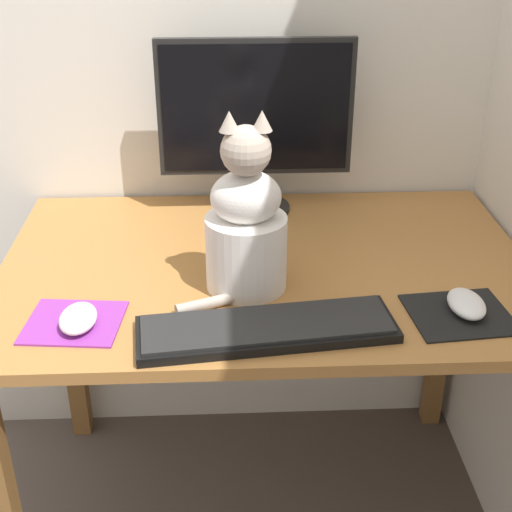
{
  "coord_description": "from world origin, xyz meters",
  "views": [
    {
      "loc": [
        -0.08,
        -1.34,
        1.47
      ],
      "look_at": [
        -0.03,
        -0.18,
        0.85
      ],
      "focal_mm": 50.0,
      "sensor_mm": 36.0,
      "label": 1
    }
  ],
  "objects_px": {
    "keyboard": "(267,328)",
    "monitor": "(256,119)",
    "computer_mouse_left": "(78,318)",
    "cat": "(246,225)",
    "computer_mouse_right": "(466,304)"
  },
  "relations": [
    {
      "from": "keyboard",
      "to": "monitor",
      "type": "bearing_deg",
      "value": 82.97
    },
    {
      "from": "computer_mouse_left",
      "to": "cat",
      "type": "bearing_deg",
      "value": 23.61
    },
    {
      "from": "keyboard",
      "to": "computer_mouse_right",
      "type": "bearing_deg",
      "value": 1.52
    },
    {
      "from": "keyboard",
      "to": "computer_mouse_right",
      "type": "xyz_separation_m",
      "value": [
        0.38,
        0.05,
        0.01
      ]
    },
    {
      "from": "computer_mouse_left",
      "to": "computer_mouse_right",
      "type": "distance_m",
      "value": 0.72
    },
    {
      "from": "monitor",
      "to": "keyboard",
      "type": "bearing_deg",
      "value": -90.5
    },
    {
      "from": "computer_mouse_right",
      "to": "cat",
      "type": "height_order",
      "value": "cat"
    },
    {
      "from": "keyboard",
      "to": "computer_mouse_right",
      "type": "distance_m",
      "value": 0.39
    },
    {
      "from": "monitor",
      "to": "cat",
      "type": "height_order",
      "value": "monitor"
    },
    {
      "from": "computer_mouse_right",
      "to": "keyboard",
      "type": "bearing_deg",
      "value": -171.95
    },
    {
      "from": "monitor",
      "to": "computer_mouse_left",
      "type": "distance_m",
      "value": 0.65
    },
    {
      "from": "monitor",
      "to": "cat",
      "type": "distance_m",
      "value": 0.39
    },
    {
      "from": "computer_mouse_left",
      "to": "computer_mouse_right",
      "type": "bearing_deg",
      "value": 1.43
    },
    {
      "from": "monitor",
      "to": "computer_mouse_left",
      "type": "height_order",
      "value": "monitor"
    },
    {
      "from": "monitor",
      "to": "computer_mouse_right",
      "type": "xyz_separation_m",
      "value": [
        0.38,
        -0.49,
        -0.21
      ]
    }
  ]
}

